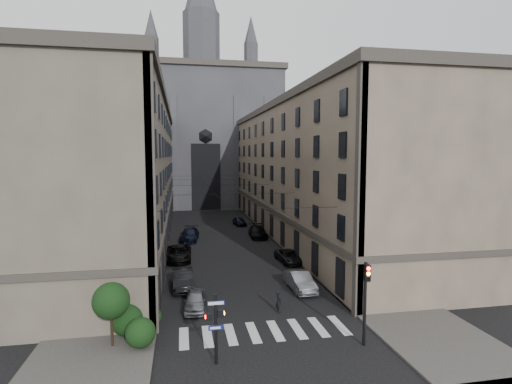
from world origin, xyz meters
TOP-DOWN VIEW (x-y plane):
  - ground at (0.00, 0.00)m, footprint 260.00×260.00m
  - sidewalk_left at (-10.50, 36.00)m, footprint 7.00×80.00m
  - sidewalk_right at (10.50, 36.00)m, footprint 7.00×80.00m
  - zebra_crossing at (0.00, 5.00)m, footprint 11.00×3.20m
  - building_left at (-13.44, 36.00)m, footprint 13.60×60.60m
  - building_right at (13.44, 36.00)m, footprint 13.60×60.60m
  - gothic_tower at (0.00, 74.96)m, footprint 35.00×23.00m
  - pedestrian_signal_left at (-3.51, 1.50)m, footprint 1.02×0.38m
  - traffic_light_right at (5.60, 1.92)m, footprint 0.34×0.50m
  - shrub_cluster at (-8.72, 5.01)m, footprint 3.90×4.40m
  - tram_wires at (0.00, 35.63)m, footprint 14.00×60.00m
  - car_left_near at (-4.34, 9.70)m, footprint 1.97×4.15m
  - car_left_midnear at (-5.23, 14.67)m, footprint 1.90×5.05m
  - car_left_midfar at (-5.63, 24.13)m, footprint 2.88×5.94m
  - car_left_far at (-4.20, 34.51)m, footprint 3.00×5.91m
  - car_right_near at (4.71, 12.37)m, footprint 1.81×4.82m
  - car_right_midnear at (6.20, 21.18)m, footprint 2.56×4.94m
  - car_right_midfar at (5.34, 34.79)m, footprint 2.54×5.65m
  - car_right_far at (4.20, 44.82)m, footprint 2.09×4.19m
  - pedestrian at (1.70, 8.00)m, footprint 0.50×0.67m

SIDE VIEW (x-z plane):
  - ground at x=0.00m, z-range 0.00..0.00m
  - zebra_crossing at x=0.00m, z-range 0.00..0.01m
  - sidewalk_left at x=-10.50m, z-range 0.00..0.15m
  - sidewalk_right at x=10.50m, z-range 0.00..0.15m
  - car_right_midnear at x=6.20m, z-range 0.00..1.33m
  - car_left_near at x=-4.34m, z-range 0.00..1.37m
  - car_right_far at x=4.20m, z-range 0.00..1.37m
  - car_right_near at x=4.71m, z-range 0.00..1.57m
  - car_right_midfar at x=5.34m, z-range 0.00..1.61m
  - car_left_midfar at x=-5.63m, z-range 0.00..1.63m
  - car_left_far at x=-4.20m, z-range 0.00..1.64m
  - car_left_midnear at x=-5.23m, z-range 0.00..1.65m
  - pedestrian at x=1.70m, z-range 0.00..1.66m
  - shrub_cluster at x=-8.72m, z-range -0.15..3.75m
  - pedestrian_signal_left at x=-3.51m, z-range 0.32..4.32m
  - traffic_light_right at x=5.60m, z-range 0.69..5.89m
  - tram_wires at x=0.00m, z-range 7.03..7.46m
  - building_left at x=-13.44m, z-range -0.08..18.77m
  - building_right at x=13.44m, z-range -0.08..18.77m
  - gothic_tower at x=0.00m, z-range -11.20..46.80m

